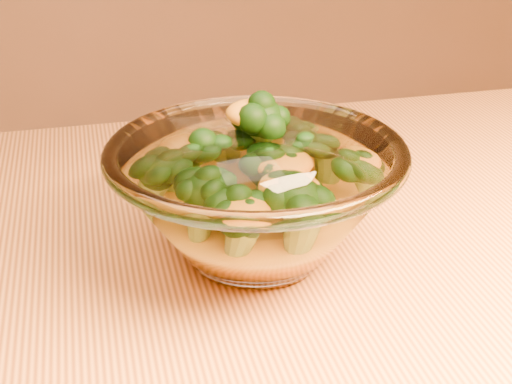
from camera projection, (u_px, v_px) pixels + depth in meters
glass_bowl at (256, 198)px, 0.55m from camera, size 0.23×0.23×0.10m
cheese_sauce at (256, 222)px, 0.55m from camera, size 0.13×0.13×0.04m
broccoli_heap at (255, 174)px, 0.54m from camera, size 0.16×0.16×0.09m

